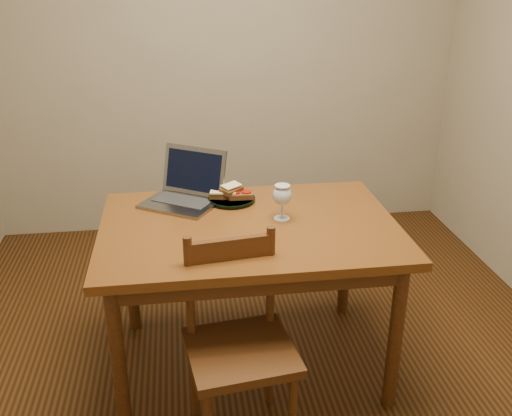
{
  "coord_description": "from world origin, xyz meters",
  "views": [
    {
      "loc": [
        -0.33,
        -2.29,
        1.79
      ],
      "look_at": [
        -0.01,
        -0.0,
        0.8
      ],
      "focal_mm": 40.0,
      "sensor_mm": 36.0,
      "label": 1
    }
  ],
  "objects": [
    {
      "name": "milk_glass",
      "position": [
        0.11,
        -0.0,
        0.82
      ],
      "size": [
        0.09,
        0.09,
        0.16
      ],
      "primitive_type": null,
      "color": "white",
      "rests_on": "table"
    },
    {
      "name": "table",
      "position": [
        -0.04,
        -0.03,
        0.65
      ],
      "size": [
        1.3,
        0.9,
        0.74
      ],
      "color": "#49290C",
      "rests_on": "floor"
    },
    {
      "name": "back_wall",
      "position": [
        0.0,
        1.61,
        1.3
      ],
      "size": [
        3.2,
        0.02,
        2.6
      ],
      "primitive_type": "cube",
      "color": "gray",
      "rests_on": "floor"
    },
    {
      "name": "sandwich_top",
      "position": [
        -0.09,
        0.24,
        0.8
      ],
      "size": [
        0.12,
        0.12,
        0.03
      ],
      "primitive_type": null,
      "rotation": [
        0.0,
        0.0,
        0.74
      ],
      "color": "#381E0C",
      "rests_on": "plate"
    },
    {
      "name": "floor",
      "position": [
        0.0,
        0.0,
        -0.01
      ],
      "size": [
        3.2,
        3.2,
        0.02
      ],
      "primitive_type": "cube",
      "color": "black",
      "rests_on": "ground"
    },
    {
      "name": "chair",
      "position": [
        -0.14,
        -0.47,
        0.47
      ],
      "size": [
        0.45,
        0.43,
        0.43
      ],
      "rotation": [
        0.0,
        0.0,
        0.13
      ],
      "color": "#3A190C",
      "rests_on": "floor"
    },
    {
      "name": "plate",
      "position": [
        -0.09,
        0.24,
        0.75
      ],
      "size": [
        0.23,
        0.23,
        0.02
      ],
      "primitive_type": "cylinder",
      "color": "black",
      "rests_on": "table"
    },
    {
      "name": "front_wall",
      "position": [
        0.0,
        -1.61,
        1.3
      ],
      "size": [
        3.2,
        0.02,
        2.6
      ],
      "primitive_type": "cube",
      "color": "gray",
      "rests_on": "floor"
    },
    {
      "name": "laptop",
      "position": [
        -0.3,
        0.28,
        0.8
      ],
      "size": [
        0.44,
        0.43,
        0.24
      ],
      "rotation": [
        0.0,
        0.0,
        -0.57
      ],
      "color": "slate",
      "rests_on": "table"
    },
    {
      "name": "sandwich_tomato",
      "position": [
        -0.05,
        0.22,
        0.78
      ],
      "size": [
        0.12,
        0.07,
        0.04
      ],
      "primitive_type": null,
      "rotation": [
        0.0,
        0.0,
        -0.02
      ],
      "color": "#381E0C",
      "rests_on": "plate"
    },
    {
      "name": "sandwich_cheese",
      "position": [
        -0.13,
        0.25,
        0.78
      ],
      "size": [
        0.14,
        0.1,
        0.04
      ],
      "primitive_type": null,
      "rotation": [
        0.0,
        0.0,
        -0.22
      ],
      "color": "#381E0C",
      "rests_on": "plate"
    }
  ]
}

